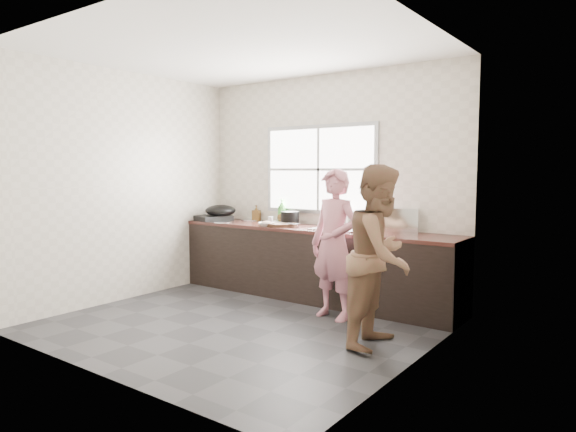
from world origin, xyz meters
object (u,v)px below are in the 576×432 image
Objects in this scene: bottle_green at (282,211)px; woman at (334,249)px; bottle_brown_short at (283,216)px; glass_jar at (271,220)px; bowl_mince at (266,224)px; burner at (212,218)px; wok at (221,211)px; dish_rack at (402,220)px; bowl_held at (341,230)px; plate_food at (274,222)px; bowl_crabs at (361,230)px; cutting_board at (281,225)px; pot_lid_right at (251,220)px; black_pot at (290,218)px; person_side at (381,256)px; pot_lid_left at (223,222)px; bottle_brown_tall at (256,214)px.

woman is at bearing -31.77° from bottle_green.
bottle_brown_short reaches higher than glass_jar.
woman is at bearing -16.33° from bowl_mince.
wok is (0.15, 0.01, 0.11)m from burner.
wok is at bearing 165.76° from dish_rack.
wok reaches higher than bowl_held.
burner reaches higher than bowl_held.
bottle_green is 1.66m from dish_rack.
wok reaches higher than plate_food.
bottle_brown_short is 0.42× the size of burner.
bowl_crabs is at bearing 5.24° from bowl_mince.
cutting_board is 0.84m from pot_lid_right.
black_pot reaches higher than glass_jar.
person_side is 4.48× the size of dish_rack.
glass_jar is at bearing -103.78° from bottle_brown_short.
bottle_green is at bearing 125.73° from cutting_board.
burner is 1.56× the size of pot_lid_right.
bottle_brown_short is at bearing 16.23° from burner.
pot_lid_right is at bearing 32.91° from burner.
black_pot is 0.26m from glass_jar.
person_side is 7.34× the size of plate_food.
woman is at bearing -12.44° from burner.
dish_rack reaches higher than glass_jar.
bowl_mince is at bearing -64.56° from plate_food.
pot_lid_left is at bearing -145.34° from bottle_green.
bottle_brown_short is (-0.20, 0.12, 0.01)m from black_pot.
burner is at bearing 175.93° from bowl_held.
bowl_mince is 0.69× the size of pot_lid_right.
black_pot is 1.27× the size of bottle_brown_short.
bottle_green is 3.22× the size of glass_jar.
cutting_board is 1.69× the size of plate_food.
bowl_held is at bearing -15.59° from bottle_brown_tall.
bowl_mince is 1.07× the size of bottle_brown_short.
bowl_crabs is 1.13m from black_pot.
black_pot is at bearing -29.59° from bottle_green.
plate_food is 0.19m from glass_jar.
plate_food is 0.78× the size of pot_lid_right.
cutting_board is 1.56× the size of pot_lid_left.
woman is 6.20× the size of pot_lid_left.
cutting_board is at bearing -41.99° from plate_food.
bottle_brown_short is (0.12, 0.02, 0.08)m from plate_food.
person_side is 1.16m from bowl_crabs.
bowl_crabs is at bearing -11.87° from plate_food.
cutting_board is 3.80× the size of glass_jar.
wok is 1.75× the size of pot_lid_left.
bowl_held is at bearing -18.79° from black_pot.
burner is at bearing 179.07° from bowl_crabs.
woman reaches higher than cutting_board.
bowl_crabs is at bearing 3.30° from pot_lid_left.
glass_jar reaches higher than cutting_board.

